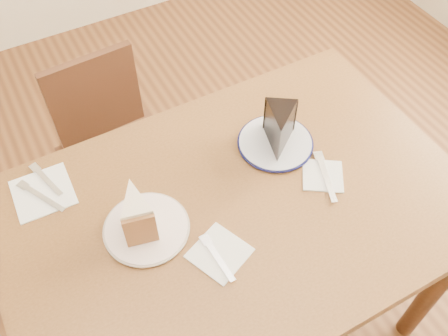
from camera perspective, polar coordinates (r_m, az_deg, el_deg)
ground at (r=1.95m, az=0.96°, el=-16.71°), size 4.00×4.00×0.00m
table at (r=1.37m, az=1.33°, el=-6.62°), size 1.20×0.80×0.75m
chair_far at (r=1.86m, az=-12.08°, el=1.92°), size 0.41×0.41×0.77m
plate_cream at (r=1.26m, az=-8.84°, el=-6.84°), size 0.20×0.20×0.01m
plate_navy at (r=1.42m, az=5.88°, el=2.88°), size 0.20×0.20×0.01m
carrot_cake at (r=1.22m, az=-9.95°, el=-4.89°), size 0.09×0.12×0.10m
chocolate_cake at (r=1.36m, az=6.34°, el=4.15°), size 0.14×0.15×0.11m
napkin_cream at (r=1.21m, az=-0.52°, el=-9.69°), size 0.16×0.16×0.00m
napkin_navy at (r=1.37m, az=11.22°, el=-0.85°), size 0.15×0.15×0.00m
napkin_spare at (r=1.39m, az=-19.99°, el=-2.63°), size 0.15×0.15×0.00m
fork_cream at (r=1.20m, az=-0.72°, el=-10.25°), size 0.02×0.14×0.00m
knife_navy at (r=1.36m, az=11.56°, el=-0.96°), size 0.07×0.16×0.00m
fork_spare at (r=1.41m, az=-19.63°, el=-1.26°), size 0.05×0.14×0.00m
knife_spare at (r=1.38m, az=-20.14°, el=-3.09°), size 0.09×0.15×0.00m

